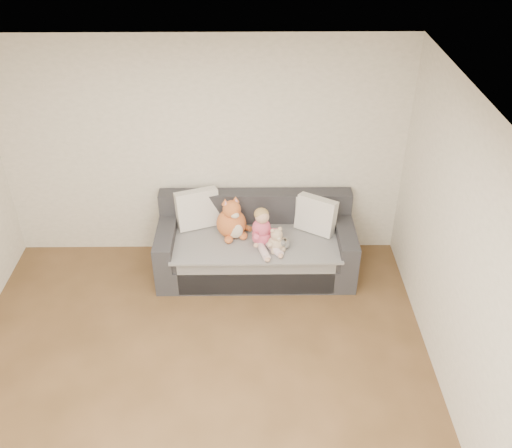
{
  "coord_description": "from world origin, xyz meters",
  "views": [
    {
      "loc": [
        0.52,
        -3.18,
        4.16
      ],
      "look_at": [
        0.58,
        1.87,
        0.75
      ],
      "focal_mm": 40.0,
      "sensor_mm": 36.0,
      "label": 1
    }
  ],
  "objects_px": {
    "toddler": "(263,231)",
    "plush_cat": "(232,221)",
    "sofa": "(256,247)",
    "teddy_bear": "(276,241)",
    "sippy_cup": "(267,240)"
  },
  "relations": [
    {
      "from": "plush_cat",
      "to": "toddler",
      "type": "bearing_deg",
      "value": -53.38
    },
    {
      "from": "toddler",
      "to": "plush_cat",
      "type": "height_order",
      "value": "plush_cat"
    },
    {
      "from": "toddler",
      "to": "teddy_bear",
      "type": "xyz_separation_m",
      "value": [
        0.14,
        -0.09,
        -0.07
      ]
    },
    {
      "from": "sofa",
      "to": "sippy_cup",
      "type": "bearing_deg",
      "value": -55.36
    },
    {
      "from": "toddler",
      "to": "sippy_cup",
      "type": "bearing_deg",
      "value": -2.21
    },
    {
      "from": "sofa",
      "to": "plush_cat",
      "type": "bearing_deg",
      "value": 179.95
    },
    {
      "from": "toddler",
      "to": "plush_cat",
      "type": "xyz_separation_m",
      "value": [
        -0.34,
        0.2,
        -0.0
      ]
    },
    {
      "from": "plush_cat",
      "to": "teddy_bear",
      "type": "height_order",
      "value": "plush_cat"
    },
    {
      "from": "sofa",
      "to": "teddy_bear",
      "type": "xyz_separation_m",
      "value": [
        0.22,
        -0.29,
        0.28
      ]
    },
    {
      "from": "toddler",
      "to": "plush_cat",
      "type": "bearing_deg",
      "value": 126.99
    },
    {
      "from": "toddler",
      "to": "sippy_cup",
      "type": "distance_m",
      "value": 0.14
    },
    {
      "from": "sofa",
      "to": "plush_cat",
      "type": "distance_m",
      "value": 0.44
    },
    {
      "from": "sippy_cup",
      "to": "toddler",
      "type": "bearing_deg",
      "value": -159.1
    },
    {
      "from": "teddy_bear",
      "to": "sofa",
      "type": "bearing_deg",
      "value": 103.31
    },
    {
      "from": "toddler",
      "to": "sippy_cup",
      "type": "height_order",
      "value": "toddler"
    }
  ]
}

